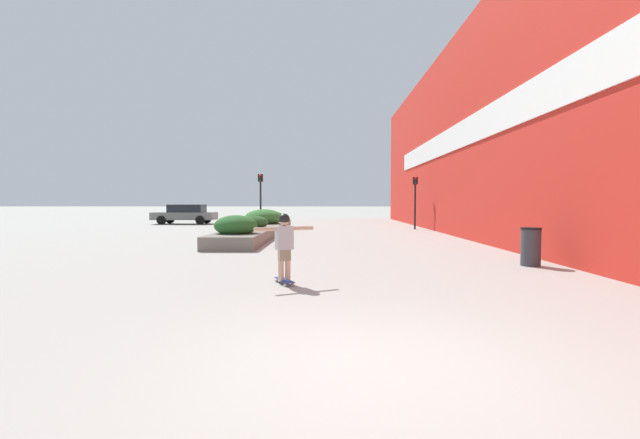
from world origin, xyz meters
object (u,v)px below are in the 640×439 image
skateboarder (284,240)px  car_center_left (513,214)px  traffic_light_right (415,193)px  car_leftmost (185,214)px  traffic_light_left (260,192)px  trash_bin (531,247)px  skateboard (284,281)px

skateboarder → car_center_left: car_center_left is taller
traffic_light_right → car_leftmost: bearing=159.2°
traffic_light_left → traffic_light_right: size_ratio=1.05×
car_leftmost → trash_bin: bearing=-142.4°
traffic_light_left → skateboarder: bearing=-79.5°
skateboard → car_center_left: 26.32m
traffic_light_left → skateboard: bearing=-79.5°
car_leftmost → car_center_left: (24.04, -1.25, -0.01)m
skateboard → car_leftmost: 25.41m
trash_bin → traffic_light_right: traffic_light_right is taller
skateboard → car_center_left: car_center_left is taller
traffic_light_right → skateboard: bearing=-109.6°
trash_bin → car_center_left: 21.16m
skateboarder → car_leftmost: (-9.85, 23.41, -0.13)m
skateboarder → trash_bin: (6.18, 2.58, -0.40)m
car_leftmost → skateboard: bearing=-157.2°
trash_bin → traffic_light_right: (-0.00, 14.75, 1.68)m
trash_bin → car_center_left: car_center_left is taller
skateboarder → car_center_left: bearing=31.4°
trash_bin → car_leftmost: size_ratio=0.22×
car_leftmost → traffic_light_left: traffic_light_left is taller
skateboarder → car_leftmost: 25.40m
car_center_left → traffic_light_right: size_ratio=1.20×
traffic_light_right → trash_bin: bearing=-90.0°
skateboard → car_center_left: size_ratio=0.20×
car_leftmost → traffic_light_left: (6.74, -6.63, 1.50)m
car_center_left → traffic_light_left: size_ratio=1.15×
car_center_left → traffic_light_left: (-17.30, -5.38, 1.51)m
traffic_light_right → skateboarder: bearing=-109.6°
skateboard → trash_bin: trash_bin is taller
car_leftmost → traffic_light_left: 9.57m
trash_bin → traffic_light_left: (-9.30, 14.20, 1.77)m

